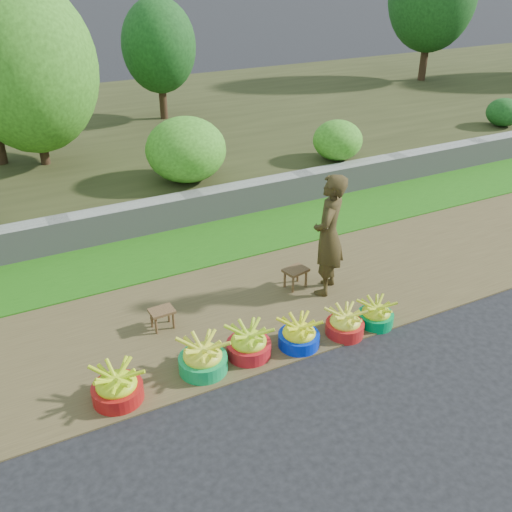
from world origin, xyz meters
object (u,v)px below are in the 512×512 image
basin_f (376,314)px  stool_right (296,273)px  basin_d (299,335)px  basin_c (249,343)px  basin_e (345,324)px  basin_a (117,387)px  vendor_woman (329,235)px  basin_b (203,358)px  stool_left (162,314)px

basin_f → stool_right: size_ratio=1.24×
basin_d → basin_f: (1.11, -0.06, -0.01)m
basin_c → basin_e: 1.27m
stool_right → basin_f: bearing=-69.4°
basin_a → basin_e: size_ratio=1.14×
basin_d → vendor_woman: bearing=43.0°
basin_a → vendor_woman: 3.36m
basin_d → vendor_woman: size_ratio=0.29×
stool_right → basin_b: bearing=-149.8°
basin_d → basin_f: basin_d is taller
basin_c → basin_b: bearing=-178.8°
basin_a → stool_right: bearing=21.2°
basin_d → stool_right: size_ratio=1.36×
basin_b → basin_e: bearing=-4.7°
basin_d → stool_right: (0.65, 1.18, 0.08)m
basin_a → stool_right: (2.84, 1.10, 0.07)m
stool_right → basin_c: bearing=-139.9°
vendor_woman → stool_right: bearing=-82.2°
basin_f → vendor_woman: (-0.13, 0.97, 0.73)m
basin_b → stool_right: basin_b is taller
basin_d → basin_f: bearing=-2.9°
basin_b → basin_f: (2.32, -0.15, -0.03)m
basin_a → basin_e: 2.84m
vendor_woman → basin_e: bearing=26.7°
stool_left → vendor_woman: vendor_woman is taller
basin_a → basin_b: (0.99, 0.03, 0.00)m
basin_a → basin_e: bearing=-2.5°
basin_c → stool_left: basin_c is taller
stool_left → stool_right: (1.99, 0.09, 0.02)m
basin_b → vendor_woman: vendor_woman is taller
basin_b → basin_d: (1.21, -0.10, -0.02)m
basin_a → stool_right: basin_a is taller
basin_a → basin_d: 2.20m
basin_d → basin_e: bearing=-4.8°
stool_right → basin_d: bearing=-118.8°
stool_left → vendor_woman: (2.33, -0.18, 0.65)m
basin_c → basin_f: (1.73, -0.17, -0.02)m
basin_c → vendor_woman: (1.60, 0.80, 0.70)m
vendor_woman → basin_d: bearing=-0.8°
basin_d → stool_right: bearing=61.2°
basin_a → basin_b: bearing=1.5°
basin_f → basin_b: bearing=176.2°
basin_c → basin_e: (1.25, -0.16, -0.02)m
basin_e → vendor_woman: vendor_woman is taller
basin_d → vendor_woman: (0.98, 0.91, 0.71)m
basin_a → basin_b: basin_b is taller
basin_c → stool_left: bearing=126.7°
basin_b → stool_left: bearing=98.1°
basin_c → stool_right: (1.27, 1.06, 0.07)m
basin_b → basin_e: basin_b is taller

